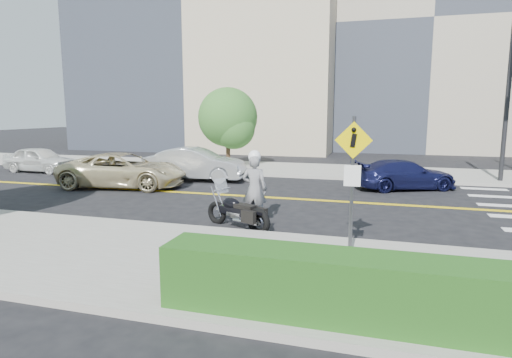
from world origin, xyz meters
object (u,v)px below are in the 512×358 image
object	(u,v)px
suv	(123,170)
parked_car_blue	(404,175)
motorcycle	(237,204)
parked_car_silver	(195,164)
parked_car_white	(40,159)
motorcyclist	(254,187)
pedestrian_sign	(352,173)

from	to	relation	value
suv	parked_car_blue	world-z (taller)	suv
motorcycle	parked_car_blue	distance (m)	9.08
parked_car_silver	parked_car_white	bearing A→B (deg)	82.38
motorcyclist	parked_car_white	xyz separation A→B (m)	(-14.19, 7.00, -0.39)
pedestrian_sign	motorcycle	bearing A→B (deg)	149.47
motorcycle	suv	bearing A→B (deg)	168.31
motorcyclist	parked_car_silver	world-z (taller)	motorcyclist
suv	parked_car_white	bearing A→B (deg)	59.12
parked_car_silver	motorcycle	bearing A→B (deg)	-153.87
pedestrian_sign	parked_car_blue	world-z (taller)	pedestrian_sign
motorcyclist	parked_car_blue	world-z (taller)	motorcyclist
parked_car_white	parked_car_blue	world-z (taller)	parked_car_white
motorcycle	parked_car_silver	bearing A→B (deg)	145.52
motorcycle	pedestrian_sign	bearing A→B (deg)	-7.07
motorcyclist	motorcycle	world-z (taller)	motorcyclist
suv	motorcycle	bearing A→B (deg)	-134.16
parked_car_white	parked_car_blue	xyz separation A→B (m)	(18.65, 0.09, -0.06)
motorcyclist	parked_car_silver	xyz separation A→B (m)	(-4.92, 6.73, -0.29)
pedestrian_sign	motorcycle	size ratio (longest dim) A/B	1.36
motorcyclist	motorcycle	size ratio (longest dim) A/B	0.97
motorcyclist	parked_car_blue	distance (m)	8.39
motorcyclist	suv	xyz separation A→B (m)	(-7.14, 4.18, -0.33)
parked_car_white	parked_car_blue	distance (m)	18.65
parked_car_white	suv	bearing A→B (deg)	-110.34
parked_car_silver	suv	bearing A→B (deg)	133.02
motorcyclist	motorcycle	distance (m)	0.81
suv	parked_car_silver	size ratio (longest dim) A/B	1.13
pedestrian_sign	parked_car_white	size ratio (longest dim) A/B	0.75
pedestrian_sign	motorcyclist	bearing A→B (deg)	139.00
pedestrian_sign	motorcyclist	world-z (taller)	pedestrian_sign
motorcyclist	parked_car_silver	bearing A→B (deg)	-54.08
motorcyclist	motorcycle	xyz separation A→B (m)	(-0.31, -0.63, -0.40)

